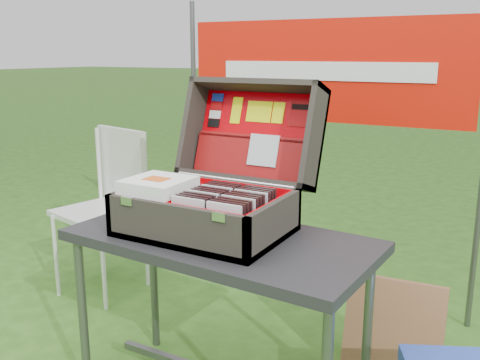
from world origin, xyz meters
The scene contains 85 objects.
table centered at (0.05, -0.07, 0.36)m, with size 1.16×0.58×0.72m, color #272729, non-canonical shape.
table_top centered at (0.05, -0.07, 0.70)m, with size 1.16×0.58×0.04m, color #272729.
table_leg_fl centered at (-0.46, -0.30, 0.34)m, with size 0.04×0.04×0.68m, color #59595B.
table_leg_bl centered at (-0.46, 0.16, 0.34)m, with size 0.04×0.04×0.68m, color #59595B.
table_leg_br centered at (0.57, 0.16, 0.34)m, with size 0.04×0.04×0.68m, color #59595B.
suitcase centered at (-0.01, -0.01, 1.00)m, with size 0.61×0.59×0.55m, color #403A32, non-canonical shape.
suitcase_base_bottom centered at (-0.01, -0.07, 0.73)m, with size 0.61×0.43×0.02m, color #403A32.
suitcase_base_wall_front centered at (-0.01, -0.27, 0.80)m, with size 0.61×0.02×0.16m, color #403A32.
suitcase_base_wall_back centered at (-0.01, 0.14, 0.80)m, with size 0.61×0.02×0.16m, color #403A32.
suitcase_base_wall_left centered at (-0.31, -0.07, 0.80)m, with size 0.02×0.43×0.16m, color #403A32.
suitcase_base_wall_right centered at (0.28, -0.07, 0.80)m, with size 0.02×0.43×0.16m, color #403A32.
suitcase_liner_floor centered at (-0.01, -0.07, 0.75)m, with size 0.56×0.39×0.01m, color #F00007.
suitcase_latch_left centered at (-0.21, -0.29, 0.87)m, with size 0.05×0.01×0.03m, color silver.
suitcase_latch_right centered at (0.18, -0.29, 0.87)m, with size 0.05×0.01×0.03m, color silver.
suitcase_hinge centered at (-0.01, 0.15, 0.88)m, with size 0.02×0.02×0.55m, color silver.
suitcase_lid_back centered at (-0.01, 0.36, 1.04)m, with size 0.61×0.43×0.02m, color #403A32.
suitcase_lid_rim_far centered at (-0.01, 0.36, 1.26)m, with size 0.61×0.02×0.16m, color #403A32.
suitcase_lid_rim_near centered at (-0.01, 0.23, 0.87)m, with size 0.61×0.02×0.16m, color #403A32.
suitcase_lid_rim_left centered at (-0.31, 0.29, 1.06)m, with size 0.02×0.43×0.16m, color #403A32.
suitcase_lid_rim_right centered at (0.28, 0.29, 1.06)m, with size 0.02×0.43×0.16m, color #403A32.
suitcase_lid_liner centered at (-0.01, 0.35, 1.05)m, with size 0.55×0.38×0.01m, color #F00007.
suitcase_liner_wall_front centered at (-0.01, -0.26, 0.82)m, with size 0.56×0.01×0.14m, color #F00007.
suitcase_liner_wall_back centered at (-0.01, 0.12, 0.82)m, with size 0.56×0.01×0.14m, color #F00007.
suitcase_liner_wall_left centered at (-0.29, -0.07, 0.82)m, with size 0.01×0.39×0.14m, color #F00007.
suitcase_liner_wall_right centered at (0.26, -0.07, 0.82)m, with size 0.01×0.39×0.14m, color #F00007.
suitcase_lid_pocket centered at (-0.01, 0.30, 0.96)m, with size 0.54×0.17×0.03m, color maroon.
suitcase_pocket_edge centered at (-0.01, 0.32, 1.04)m, with size 0.53×0.02×0.02m, color maroon.
suitcase_pocket_cd centered at (0.05, 0.29, 0.99)m, with size 0.14×0.14×0.01m, color silver.
lid_sticker_cc_a centered at (-0.24, 0.39, 1.20)m, with size 0.06×0.04×0.00m, color #1933B2.
lid_sticker_cc_b centered at (-0.24, 0.38, 1.16)m, with size 0.06×0.04×0.00m, color #AA0A0C.
lid_sticker_cc_c centered at (-0.24, 0.36, 1.12)m, with size 0.06×0.04×0.00m, color white.
lid_sticker_cc_d centered at (-0.24, 0.35, 1.08)m, with size 0.06×0.04×0.00m, color black.
lid_card_neon_tall centered at (-0.13, 0.37, 1.15)m, with size 0.05×0.12×0.00m, color #EDF50E.
lid_card_neon_main centered at (-0.01, 0.37, 1.15)m, with size 0.12×0.09×0.00m, color #EDF50E.
lid_card_neon_small centered at (0.08, 0.37, 1.15)m, with size 0.05×0.09×0.00m, color #EDF50E.
lid_sticker_band centered at (0.19, 0.37, 1.15)m, with size 0.11×0.11×0.00m, color #AA0A0C.
lid_sticker_band_bar centered at (0.19, 0.38, 1.17)m, with size 0.10×0.02×0.00m, color black.
cd_left_0 centered at (0.02, -0.24, 0.83)m, with size 0.13×0.01×0.15m, color silver.
cd_left_1 centered at (0.02, -0.21, 0.83)m, with size 0.13×0.01×0.15m, color black.
cd_left_2 centered at (0.02, -0.19, 0.83)m, with size 0.13×0.01×0.15m, color black.
cd_left_3 centered at (0.02, -0.17, 0.83)m, with size 0.13×0.01×0.15m, color black.
cd_left_4 centered at (0.02, -0.14, 0.83)m, with size 0.13×0.01×0.15m, color silver.
cd_left_5 centered at (0.02, -0.12, 0.83)m, with size 0.13×0.01×0.15m, color black.
cd_left_6 centered at (0.02, -0.09, 0.83)m, with size 0.13×0.01×0.15m, color black.
cd_left_7 centered at (0.02, -0.07, 0.83)m, with size 0.13×0.01×0.15m, color black.
cd_left_8 centered at (0.02, -0.05, 0.83)m, with size 0.13×0.01×0.15m, color silver.
cd_left_9 centered at (0.02, -0.02, 0.83)m, with size 0.13×0.01×0.15m, color black.
cd_left_10 centered at (0.02, 0.00, 0.83)m, with size 0.13×0.01×0.15m, color black.
cd_left_11 centered at (0.02, 0.03, 0.83)m, with size 0.13×0.01×0.15m, color black.
cd_right_0 centered at (0.17, -0.24, 0.83)m, with size 0.13×0.01×0.15m, color silver.
cd_right_1 centered at (0.17, -0.21, 0.83)m, with size 0.13×0.01×0.15m, color black.
cd_right_2 centered at (0.17, -0.19, 0.83)m, with size 0.13×0.01×0.15m, color black.
cd_right_3 centered at (0.17, -0.17, 0.83)m, with size 0.13×0.01×0.15m, color black.
cd_right_4 centered at (0.17, -0.14, 0.83)m, with size 0.13×0.01×0.15m, color silver.
cd_right_5 centered at (0.17, -0.12, 0.83)m, with size 0.13×0.01×0.15m, color black.
cd_right_6 centered at (0.17, -0.09, 0.83)m, with size 0.13×0.01×0.15m, color black.
cd_right_7 centered at (0.17, -0.07, 0.83)m, with size 0.13×0.01×0.15m, color black.
cd_right_8 centered at (0.17, -0.05, 0.83)m, with size 0.13×0.01×0.15m, color silver.
cd_right_9 centered at (0.17, -0.02, 0.83)m, with size 0.13×0.01×0.15m, color black.
cd_right_10 centered at (0.17, 0.00, 0.83)m, with size 0.13×0.01×0.15m, color black.
cd_right_11 centered at (0.17, 0.03, 0.83)m, with size 0.13×0.01×0.15m, color black.
songbook_0 centered at (-0.17, -0.15, 0.89)m, with size 0.23×0.23×0.01m, color white.
songbook_1 centered at (-0.17, -0.15, 0.89)m, with size 0.23×0.23×0.01m, color white.
songbook_2 centered at (-0.17, -0.15, 0.90)m, with size 0.23×0.23×0.01m, color white.
songbook_3 centered at (-0.17, -0.15, 0.90)m, with size 0.23×0.23×0.01m, color white.
songbook_4 centered at (-0.17, -0.15, 0.91)m, with size 0.23×0.23×0.01m, color white.
songbook_5 centered at (-0.17, -0.15, 0.91)m, with size 0.23×0.23×0.01m, color white.
songbook_6 centered at (-0.17, -0.15, 0.92)m, with size 0.23×0.23×0.01m, color white.
songbook_7 centered at (-0.17, -0.15, 0.92)m, with size 0.23×0.23×0.01m, color white.
songbook_8 centered at (-0.17, -0.15, 0.93)m, with size 0.23×0.23×0.01m, color white.
songbook_9 centered at (-0.17, -0.15, 0.93)m, with size 0.23×0.23×0.01m, color white.
songbook_graphic centered at (-0.17, -0.16, 0.94)m, with size 0.09×0.07×0.00m, color #D85919.
chair centered at (-1.12, 0.50, 0.48)m, with size 0.44×0.48×0.96m, color silver, non-canonical shape.
chair_seat centered at (-1.12, 0.50, 0.49)m, with size 0.44×0.44×0.03m, color silver.
chair_backrest centered at (-1.12, 0.71, 0.73)m, with size 0.44×0.03×0.46m, color silver.
chair_leg_fl centered at (-1.31, 0.31, 0.25)m, with size 0.02×0.02×0.49m, color silver.
chair_leg_fr centered at (-0.94, 0.31, 0.25)m, with size 0.02×0.02×0.49m, color silver.
chair_leg_bl centered at (-1.31, 0.68, 0.25)m, with size 0.02×0.02×0.49m, color silver.
chair_leg_br centered at (-0.94, 0.68, 0.25)m, with size 0.02×0.02×0.49m, color silver.
chair_upright_left centered at (-1.31, 0.71, 0.72)m, with size 0.02×0.02×0.46m, color silver.
chair_upright_right centered at (-0.94, 0.71, 0.72)m, with size 0.02×0.02×0.46m, color silver.
cardboard_box centered at (0.61, 0.46, 0.22)m, with size 0.42×0.07×0.44m, color brown.
banner_post_left centered at (-0.85, 1.10, 0.85)m, with size 0.03×0.03×1.70m, color #59595B.
banner centered at (0.00, 1.09, 1.30)m, with size 1.60×0.01×0.55m, color red.
banner_text centered at (0.00, 1.08, 1.30)m, with size 1.20×0.00×0.10m, color white.
Camera 1 is at (1.05, -1.71, 1.40)m, focal length 40.00 mm.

